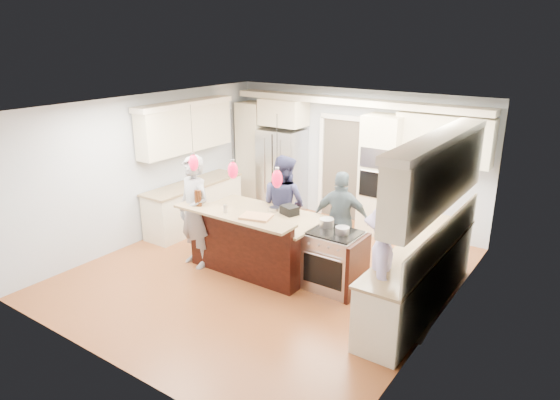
# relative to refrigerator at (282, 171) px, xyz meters

# --- Properties ---
(ground_plane) EXTENTS (6.00, 6.00, 0.00)m
(ground_plane) POSITION_rel_refrigerator_xyz_m (1.55, -2.64, -0.90)
(ground_plane) COLOR #A1562C
(ground_plane) RESTS_ON ground
(room_shell) EXTENTS (5.54, 6.04, 2.72)m
(room_shell) POSITION_rel_refrigerator_xyz_m (1.55, -2.64, 0.92)
(room_shell) COLOR #B2BCC6
(room_shell) RESTS_ON ground
(refrigerator) EXTENTS (0.90, 0.70, 1.80)m
(refrigerator) POSITION_rel_refrigerator_xyz_m (0.00, 0.00, 0.00)
(refrigerator) COLOR #B7B7BC
(refrigerator) RESTS_ON ground
(oven_column) EXTENTS (0.72, 0.69, 2.30)m
(oven_column) POSITION_rel_refrigerator_xyz_m (2.30, 0.03, 0.25)
(oven_column) COLOR beige
(oven_column) RESTS_ON ground
(back_upper_cabinets) EXTENTS (5.30, 0.61, 2.54)m
(back_upper_cabinets) POSITION_rel_refrigerator_xyz_m (0.80, 0.12, 0.77)
(back_upper_cabinets) COLOR beige
(back_upper_cabinets) RESTS_ON ground
(right_counter_run) EXTENTS (0.64, 3.10, 2.51)m
(right_counter_run) POSITION_rel_refrigerator_xyz_m (3.99, -2.34, 0.16)
(right_counter_run) COLOR beige
(right_counter_run) RESTS_ON ground
(left_cabinets) EXTENTS (0.64, 2.30, 2.51)m
(left_cabinets) POSITION_rel_refrigerator_xyz_m (-0.89, -1.84, 0.16)
(left_cabinets) COLOR beige
(left_cabinets) RESTS_ON ground
(kitchen_island) EXTENTS (2.10, 1.46, 1.12)m
(kitchen_island) POSITION_rel_refrigerator_xyz_m (1.30, -2.57, -0.42)
(kitchen_island) COLOR black
(kitchen_island) RESTS_ON ground
(island_range) EXTENTS (0.82, 0.71, 0.92)m
(island_range) POSITION_rel_refrigerator_xyz_m (2.71, -2.49, -0.44)
(island_range) COLOR #B7B7BC
(island_range) RESTS_ON ground
(pendant_lights) EXTENTS (1.75, 0.15, 1.03)m
(pendant_lights) POSITION_rel_refrigerator_xyz_m (1.30, -3.15, 0.90)
(pendant_lights) COLOR black
(pendant_lights) RESTS_ON ground
(person_bar_end) EXTENTS (0.76, 0.57, 1.88)m
(person_bar_end) POSITION_rel_refrigerator_xyz_m (0.39, -3.09, 0.04)
(person_bar_end) COLOR gray
(person_bar_end) RESTS_ON ground
(person_far_left) EXTENTS (0.94, 0.78, 1.76)m
(person_far_left) POSITION_rel_refrigerator_xyz_m (1.28, -1.79, -0.02)
(person_far_left) COLOR #2A2C52
(person_far_left) RESTS_ON ground
(person_far_right) EXTENTS (1.02, 0.63, 1.63)m
(person_far_right) POSITION_rel_refrigerator_xyz_m (2.39, -1.73, -0.09)
(person_far_right) COLOR #445660
(person_far_right) RESTS_ON ground
(person_range_side) EXTENTS (1.08, 1.31, 1.76)m
(person_range_side) POSITION_rel_refrigerator_xyz_m (3.80, -3.13, -0.02)
(person_range_side) COLOR #A092C5
(person_range_side) RESTS_ON ground
(floor_rug) EXTENTS (0.77, 1.06, 0.01)m
(floor_rug) POSITION_rel_refrigerator_xyz_m (3.95, -2.70, -0.89)
(floor_rug) COLOR olive
(floor_rug) RESTS_ON ground
(water_bottle) EXTENTS (0.08, 0.08, 0.28)m
(water_bottle) POSITION_rel_refrigerator_xyz_m (0.35, -3.14, 0.36)
(water_bottle) COLOR silver
(water_bottle) RESTS_ON kitchen_island
(beer_bottle_a) EXTENTS (0.07, 0.07, 0.26)m
(beer_bottle_a) POSITION_rel_refrigerator_xyz_m (0.58, -3.21, 0.35)
(beer_bottle_a) COLOR #421E0B
(beer_bottle_a) RESTS_ON kitchen_island
(beer_bottle_b) EXTENTS (0.07, 0.07, 0.23)m
(beer_bottle_b) POSITION_rel_refrigerator_xyz_m (0.56, -3.20, 0.33)
(beer_bottle_b) COLOR #421E0B
(beer_bottle_b) RESTS_ON kitchen_island
(beer_bottle_c) EXTENTS (0.08, 0.08, 0.26)m
(beer_bottle_c) POSITION_rel_refrigerator_xyz_m (0.63, -3.20, 0.35)
(beer_bottle_c) COLOR #421E0B
(beer_bottle_c) RESTS_ON kitchen_island
(drink_can) EXTENTS (0.09, 0.09, 0.13)m
(drink_can) POSITION_rel_refrigerator_xyz_m (1.17, -3.20, 0.28)
(drink_can) COLOR #B7B7BC
(drink_can) RESTS_ON kitchen_island
(cutting_board) EXTENTS (0.51, 0.42, 0.03)m
(cutting_board) POSITION_rel_refrigerator_xyz_m (1.69, -3.11, 0.24)
(cutting_board) COLOR tan
(cutting_board) RESTS_ON kitchen_island
(pot_large) EXTENTS (0.22, 0.22, 0.13)m
(pot_large) POSITION_rel_refrigerator_xyz_m (2.47, -2.37, 0.08)
(pot_large) COLOR #B7B7BC
(pot_large) RESTS_ON island_range
(pot_small) EXTENTS (0.21, 0.21, 0.10)m
(pot_small) POSITION_rel_refrigerator_xyz_m (2.81, -2.49, 0.07)
(pot_small) COLOR #B7B7BC
(pot_small) RESTS_ON island_range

